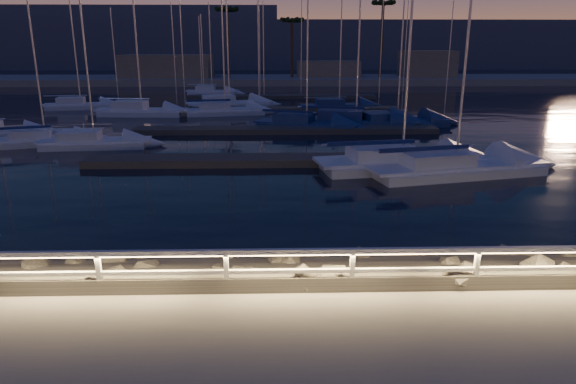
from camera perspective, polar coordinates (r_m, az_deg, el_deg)
name	(u,v)px	position (r m, az deg, el deg)	size (l,w,h in m)	color
ground	(310,290)	(12.60, 2.47, -10.80)	(400.00, 400.00, 0.00)	gray
harbor_water	(285,127)	(42.94, -0.38, 7.29)	(400.00, 440.00, 0.60)	black
guard_rail	(308,260)	(12.26, 2.20, -7.58)	(44.11, 0.12, 1.06)	white
riprap	(353,273)	(13.90, 7.27, -8.94)	(40.79, 3.10, 1.41)	#676258
floating_docks	(284,118)	(44.12, -0.42, 8.27)	(22.00, 36.00, 0.40)	#4F4941
far_shore	(279,77)	(85.41, -1.05, 12.60)	(160.00, 14.00, 5.20)	gray
palm_left	(227,13)	(83.61, -6.80, 19.17)	(3.00, 3.00, 11.20)	brown
palm_center	(292,22)	(84.29, 0.45, 18.33)	(3.00, 3.00, 9.70)	brown
palm_right	(383,7)	(85.04, 10.53, 19.58)	(3.00, 3.00, 12.20)	brown
distant_hills	(195,47)	(146.44, -10.25, 15.62)	(230.00, 37.50, 18.00)	#3D465E
sailboat_b	(92,141)	(34.46, -20.99, 5.28)	(6.91, 2.67, 11.49)	silver
sailboat_c	(398,161)	(27.17, 12.10, 3.42)	(9.31, 4.18, 15.28)	silver
sailboat_d	(451,166)	(26.72, 17.67, 2.77)	(9.60, 4.77, 15.64)	silver
sailboat_e	(139,110)	(48.51, -16.19, 8.69)	(8.17, 3.04, 13.70)	silver
sailboat_f	(43,139)	(36.65, -25.61, 5.35)	(6.77, 3.79, 11.13)	silver
sailboat_g	(304,124)	(39.32, 1.78, 7.61)	(8.16, 4.90, 13.42)	navy
sailboat_h	(353,120)	(40.95, 7.19, 7.89)	(9.92, 4.59, 16.20)	navy
sailboat_i	(79,105)	(55.46, -22.21, 8.97)	(7.22, 3.28, 11.95)	silver
sailboat_j	(223,110)	(47.61, -7.24, 9.02)	(7.80, 3.68, 12.83)	silver
sailboat_k	(337,105)	(51.34, 5.48, 9.56)	(7.56, 3.25, 12.43)	navy
sailboat_l	(394,121)	(41.33, 11.74, 7.70)	(8.70, 4.07, 14.20)	navy
sailboat_m	(211,91)	(66.95, -8.57, 11.01)	(6.63, 2.44, 11.13)	silver
sailboat_n	(227,103)	(52.76, -6.77, 9.77)	(8.75, 4.91, 14.40)	silver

